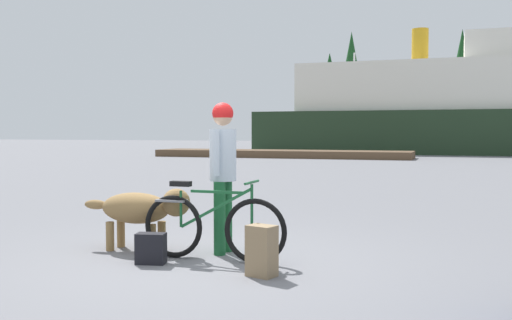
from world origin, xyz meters
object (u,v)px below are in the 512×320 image
Objects in this scene: person_cyclist at (223,162)px; dog at (142,209)px; ferry_boat at (474,109)px; backpack at (262,251)px; handbag_pannier at (151,248)px; bicycle at (212,226)px; sailboat_moored at (354,144)px.

person_cyclist is 1.17m from dog.
dog is 0.05× the size of ferry_boat.
backpack is at bearing -21.97° from dog.
person_cyclist is at bearing 55.18° from handbag_pannier.
bicycle is at bearing 146.59° from backpack.
bicycle reaches higher than backpack.
person_cyclist is 34.88m from ferry_boat.
sailboat_moored is at bearing 95.33° from dog.
bicycle is 37.46m from sailboat_moored.
sailboat_moored is at bearing 96.86° from bicycle.
ferry_boat is at bearing 82.89° from handbag_pannier.
person_cyclist is 1.24× the size of dog.
dog reaches higher than handbag_pannier.
bicycle is at bearing 32.05° from handbag_pannier.
handbag_pannier is 0.05× the size of sailboat_moored.
sailboat_moored is (-8.31, 2.15, -2.42)m from ferry_boat.
ferry_boat is 8.92m from sailboat_moored.
backpack is 38.05m from sailboat_moored.
bicycle reaches higher than handbag_pannier.
backpack is at bearing -5.76° from handbag_pannier.
dog is at bearing -97.94° from ferry_boat.
sailboat_moored reaches higher than backpack.
backpack is 0.07× the size of sailboat_moored.
backpack is 0.02× the size of ferry_boat.
person_cyclist is at bearing 94.96° from bicycle.
ferry_boat reaches higher than dog.
sailboat_moored reaches higher than dog.
ferry_boat is (3.08, 35.54, 2.66)m from backpack.
backpack is (1.78, -0.72, -0.26)m from dog.
handbag_pannier is (-0.54, -0.78, -0.93)m from person_cyclist.
handbag_pannier is at bearing 174.24° from backpack.
person_cyclist is at bearing -83.12° from sailboat_moored.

